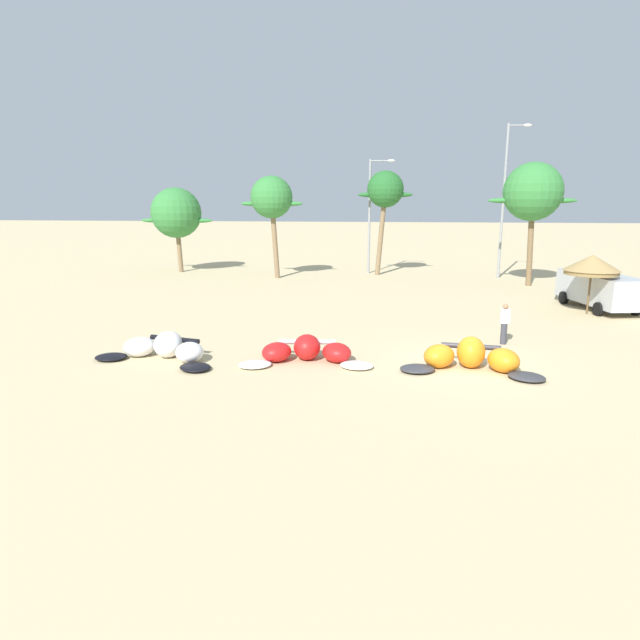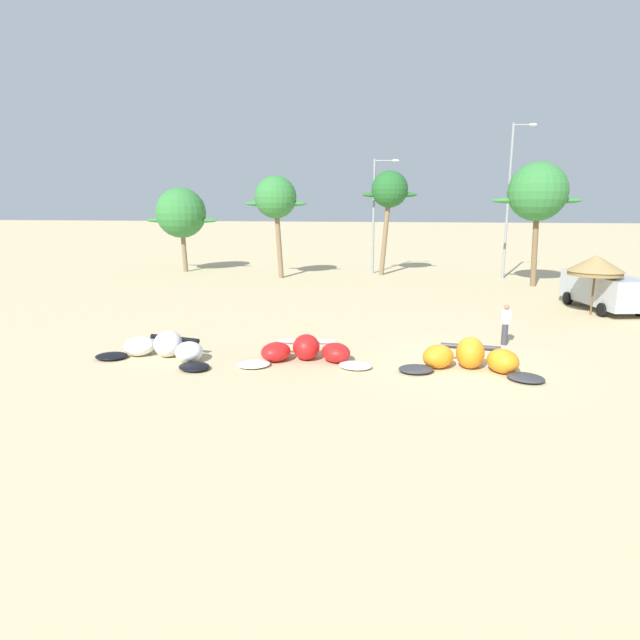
{
  "view_description": "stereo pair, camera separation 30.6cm",
  "coord_description": "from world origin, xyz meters",
  "px_view_note": "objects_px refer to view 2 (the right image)",
  "views": [
    {
      "loc": [
        -2.74,
        -18.45,
        5.55
      ],
      "look_at": [
        -5.29,
        2.0,
        1.0
      ],
      "focal_mm": 30.34,
      "sensor_mm": 36.0,
      "label": 1
    },
    {
      "loc": [
        -2.44,
        -18.41,
        5.55
      ],
      "look_at": [
        -5.29,
        2.0,
        1.0
      ],
      "focal_mm": 30.34,
      "sensor_mm": 36.0,
      "label": 2
    }
  ],
  "objects_px": {
    "kite_left_of_center": "(470,358)",
    "parked_car_second": "(602,289)",
    "palm_left_of_gap": "(389,191)",
    "person_near_kites": "(505,324)",
    "lamppost_west_center": "(510,195)",
    "kite_left": "(306,352)",
    "palm_leftmost": "(181,213)",
    "palm_left": "(276,198)",
    "palm_center_left": "(538,192)",
    "beach_umbrella_near_van": "(596,265)",
    "kite_far_left": "(164,348)",
    "lamppost_west": "(376,210)"
  },
  "relations": [
    {
      "from": "beach_umbrella_near_van",
      "to": "palm_center_left",
      "type": "relative_size",
      "value": 0.37
    },
    {
      "from": "palm_left",
      "to": "palm_left_of_gap",
      "type": "relative_size",
      "value": 0.94
    },
    {
      "from": "kite_left_of_center",
      "to": "palm_left",
      "type": "xyz_separation_m",
      "value": [
        -11.21,
        20.98,
        5.32
      ]
    },
    {
      "from": "parked_car_second",
      "to": "palm_left",
      "type": "relative_size",
      "value": 0.76
    },
    {
      "from": "lamppost_west",
      "to": "palm_leftmost",
      "type": "bearing_deg",
      "value": -176.18
    },
    {
      "from": "palm_left_of_gap",
      "to": "beach_umbrella_near_van",
      "type": "bearing_deg",
      "value": -52.72
    },
    {
      "from": "palm_left_of_gap",
      "to": "person_near_kites",
      "type": "bearing_deg",
      "value": -76.22
    },
    {
      "from": "kite_left_of_center",
      "to": "palm_left",
      "type": "relative_size",
      "value": 0.66
    },
    {
      "from": "palm_left",
      "to": "parked_car_second",
      "type": "bearing_deg",
      "value": -25.85
    },
    {
      "from": "palm_leftmost",
      "to": "lamppost_west_center",
      "type": "xyz_separation_m",
      "value": [
        24.76,
        -0.52,
        1.35
      ]
    },
    {
      "from": "kite_left_of_center",
      "to": "parked_car_second",
      "type": "height_order",
      "value": "parked_car_second"
    },
    {
      "from": "palm_leftmost",
      "to": "palm_center_left",
      "type": "relative_size",
      "value": 0.82
    },
    {
      "from": "kite_left",
      "to": "palm_leftmost",
      "type": "distance_m",
      "value": 27.35
    },
    {
      "from": "palm_left_of_gap",
      "to": "palm_center_left",
      "type": "bearing_deg",
      "value": -24.27
    },
    {
      "from": "kite_left",
      "to": "lamppost_west",
      "type": "relative_size",
      "value": 0.56
    },
    {
      "from": "parked_car_second",
      "to": "palm_leftmost",
      "type": "xyz_separation_m",
      "value": [
        -27.52,
        11.86,
        3.51
      ]
    },
    {
      "from": "kite_left_of_center",
      "to": "palm_left_of_gap",
      "type": "relative_size",
      "value": 0.62
    },
    {
      "from": "palm_left",
      "to": "lamppost_west_center",
      "type": "xyz_separation_m",
      "value": [
        16.58,
        1.97,
        0.22
      ]
    },
    {
      "from": "person_near_kites",
      "to": "lamppost_west_center",
      "type": "height_order",
      "value": "lamppost_west_center"
    },
    {
      "from": "kite_far_left",
      "to": "beach_umbrella_near_van",
      "type": "xyz_separation_m",
      "value": [
        17.88,
        10.22,
        2.11
      ]
    },
    {
      "from": "kite_left",
      "to": "palm_leftmost",
      "type": "height_order",
      "value": "palm_leftmost"
    },
    {
      "from": "person_near_kites",
      "to": "lamppost_west",
      "type": "bearing_deg",
      "value": 105.83
    },
    {
      "from": "lamppost_west_center",
      "to": "palm_leftmost",
      "type": "bearing_deg",
      "value": 178.8
    },
    {
      "from": "kite_far_left",
      "to": "kite_left_of_center",
      "type": "distance_m",
      "value": 10.72
    },
    {
      "from": "kite_left_of_center",
      "to": "palm_center_left",
      "type": "distance_m",
      "value": 21.17
    },
    {
      "from": "palm_left",
      "to": "kite_far_left",
      "type": "bearing_deg",
      "value": -88.68
    },
    {
      "from": "palm_left",
      "to": "palm_left_of_gap",
      "type": "xyz_separation_m",
      "value": [
        8.05,
        2.69,
        0.54
      ]
    },
    {
      "from": "kite_left",
      "to": "person_near_kites",
      "type": "xyz_separation_m",
      "value": [
        7.39,
        3.31,
        0.47
      ]
    },
    {
      "from": "kite_left_of_center",
      "to": "parked_car_second",
      "type": "relative_size",
      "value": 0.86
    },
    {
      "from": "kite_left",
      "to": "palm_leftmost",
      "type": "xyz_separation_m",
      "value": [
        -13.78,
        23.23,
        4.26
      ]
    },
    {
      "from": "beach_umbrella_near_van",
      "to": "palm_left_of_gap",
      "type": "relative_size",
      "value": 0.38
    },
    {
      "from": "kite_left_of_center",
      "to": "lamppost_west_center",
      "type": "relative_size",
      "value": 0.44
    },
    {
      "from": "person_near_kites",
      "to": "palm_left",
      "type": "xyz_separation_m",
      "value": [
        -12.99,
        17.43,
        4.91
      ]
    },
    {
      "from": "palm_left_of_gap",
      "to": "palm_center_left",
      "type": "xyz_separation_m",
      "value": [
        9.52,
        -4.29,
        -0.19
      ]
    },
    {
      "from": "kite_far_left",
      "to": "kite_left_of_center",
      "type": "relative_size",
      "value": 0.99
    },
    {
      "from": "palm_left",
      "to": "palm_center_left",
      "type": "height_order",
      "value": "palm_center_left"
    },
    {
      "from": "person_near_kites",
      "to": "palm_leftmost",
      "type": "height_order",
      "value": "palm_leftmost"
    },
    {
      "from": "kite_left_of_center",
      "to": "lamppost_west_center",
      "type": "bearing_deg",
      "value": 76.83
    },
    {
      "from": "parked_car_second",
      "to": "palm_leftmost",
      "type": "relative_size",
      "value": 0.85
    },
    {
      "from": "parked_car_second",
      "to": "palm_leftmost",
      "type": "bearing_deg",
      "value": 156.69
    },
    {
      "from": "parked_car_second",
      "to": "palm_leftmost",
      "type": "distance_m",
      "value": 30.17
    },
    {
      "from": "palm_left",
      "to": "beach_umbrella_near_van",
      "type": "bearing_deg",
      "value": -30.6
    },
    {
      "from": "parked_car_second",
      "to": "beach_umbrella_near_van",
      "type": "bearing_deg",
      "value": -122.72
    },
    {
      "from": "kite_far_left",
      "to": "beach_umbrella_near_van",
      "type": "distance_m",
      "value": 20.7
    },
    {
      "from": "beach_umbrella_near_van",
      "to": "palm_center_left",
      "type": "xyz_separation_m",
      "value": [
        -0.8,
        9.26,
        3.6
      ]
    },
    {
      "from": "parked_car_second",
      "to": "palm_left",
      "type": "xyz_separation_m",
      "value": [
        -19.33,
        9.37,
        4.63
      ]
    },
    {
      "from": "palm_center_left",
      "to": "lamppost_west",
      "type": "bearing_deg",
      "value": 154.11
    },
    {
      "from": "person_near_kites",
      "to": "kite_left_of_center",
      "type": "bearing_deg",
      "value": -116.55
    },
    {
      "from": "beach_umbrella_near_van",
      "to": "kite_left_of_center",
      "type": "bearing_deg",
      "value": -125.29
    },
    {
      "from": "palm_left",
      "to": "palm_leftmost",
      "type": "bearing_deg",
      "value": 163.09
    }
  ]
}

